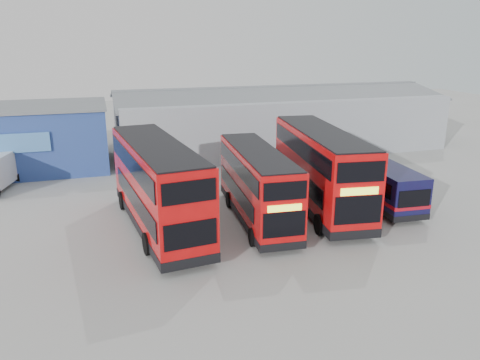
{
  "coord_description": "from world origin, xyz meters",
  "views": [
    {
      "loc": [
        -8.48,
        -22.16,
        10.29
      ],
      "look_at": [
        -0.7,
        3.42,
        2.1
      ],
      "focal_mm": 35.0,
      "sensor_mm": 36.0,
      "label": 1
    }
  ],
  "objects_px": {
    "maintenance_shed": "(276,120)",
    "single_decker_blue": "(371,179)",
    "office_block": "(29,138)",
    "double_decker_left": "(158,187)",
    "double_decker_centre": "(257,186)",
    "double_decker_right": "(320,170)"
  },
  "relations": [
    {
      "from": "office_block",
      "to": "single_decker_blue",
      "type": "height_order",
      "value": "office_block"
    },
    {
      "from": "double_decker_centre",
      "to": "double_decker_right",
      "type": "distance_m",
      "value": 4.5
    },
    {
      "from": "double_decker_left",
      "to": "double_decker_centre",
      "type": "relative_size",
      "value": 1.18
    },
    {
      "from": "double_decker_left",
      "to": "office_block",
      "type": "bearing_deg",
      "value": -68.62
    },
    {
      "from": "office_block",
      "to": "maintenance_shed",
      "type": "relative_size",
      "value": 0.4
    },
    {
      "from": "maintenance_shed",
      "to": "double_decker_left",
      "type": "xyz_separation_m",
      "value": [
        -13.72,
        -17.67,
        -0.15
      ]
    },
    {
      "from": "double_decker_right",
      "to": "single_decker_blue",
      "type": "xyz_separation_m",
      "value": [
        4.01,
        0.61,
        -1.11
      ]
    },
    {
      "from": "double_decker_left",
      "to": "maintenance_shed",
      "type": "bearing_deg",
      "value": -134.3
    },
    {
      "from": "office_block",
      "to": "double_decker_right",
      "type": "distance_m",
      "value": 23.73
    },
    {
      "from": "maintenance_shed",
      "to": "double_decker_right",
      "type": "distance_m",
      "value": 17.5
    },
    {
      "from": "double_decker_right",
      "to": "single_decker_blue",
      "type": "height_order",
      "value": "double_decker_right"
    },
    {
      "from": "single_decker_blue",
      "to": "maintenance_shed",
      "type": "bearing_deg",
      "value": -85.14
    },
    {
      "from": "maintenance_shed",
      "to": "single_decker_blue",
      "type": "relative_size",
      "value": 3.03
    },
    {
      "from": "maintenance_shed",
      "to": "double_decker_centre",
      "type": "xyz_separation_m",
      "value": [
        -8.09,
        -17.97,
        -0.51
      ]
    },
    {
      "from": "office_block",
      "to": "double_decker_left",
      "type": "xyz_separation_m",
      "value": [
        8.28,
        -15.67,
        -0.13
      ]
    },
    {
      "from": "office_block",
      "to": "double_decker_left",
      "type": "relative_size",
      "value": 1.04
    },
    {
      "from": "office_block",
      "to": "maintenance_shed",
      "type": "xyz_separation_m",
      "value": [
        22.0,
        2.01,
        0.02
      ]
    },
    {
      "from": "office_block",
      "to": "maintenance_shed",
      "type": "distance_m",
      "value": 22.09
    },
    {
      "from": "office_block",
      "to": "double_decker_right",
      "type": "xyz_separation_m",
      "value": [
        18.31,
        -15.1,
        -0.13
      ]
    },
    {
      "from": "office_block",
      "to": "single_decker_blue",
      "type": "xyz_separation_m",
      "value": [
        22.32,
        -14.49,
        -1.24
      ]
    },
    {
      "from": "office_block",
      "to": "double_decker_left",
      "type": "height_order",
      "value": "office_block"
    },
    {
      "from": "double_decker_centre",
      "to": "single_decker_blue",
      "type": "xyz_separation_m",
      "value": [
        8.41,
        1.48,
        -0.76
      ]
    }
  ]
}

